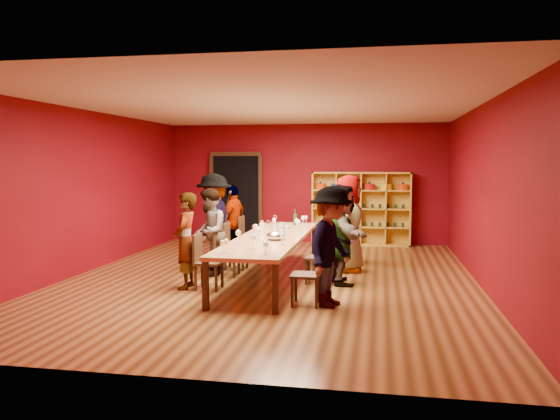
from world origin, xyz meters
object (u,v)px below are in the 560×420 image
object	(u,v)px
chair_person_right_2	(322,254)
person_right_3	(349,223)
person_left_2	(209,232)
chair_person_right_0	(312,271)
chair_person_left_2	(223,248)
chair_person_left_1	(204,259)
chair_person_left_3	(232,243)
person_right_0	(331,247)
person_right_4	(351,219)
shelving_unit	(361,205)
person_left_4	(233,222)
tasting_table	(271,239)
chair_person_right_4	(332,238)
person_left_3	(214,221)
person_right_2	(341,234)
wine_bottle	(295,219)
person_left_1	(186,241)
chair_person_left_4	(247,235)
chair_person_right_3	(328,244)
spittoon_bowl	(275,236)

from	to	relation	value
chair_person_right_2	person_right_3	bearing A→B (deg)	70.91
person_left_2	chair_person_right_0	xyz separation A→B (m)	(2.07, -1.75, -0.29)
chair_person_left_2	person_right_3	xyz separation A→B (m)	(2.20, 0.81, 0.40)
chair_person_left_1	chair_person_left_3	world-z (taller)	same
person_right_0	person_right_4	distance (m)	3.37
shelving_unit	person_left_4	world-z (taller)	shelving_unit
tasting_table	shelving_unit	xyz separation A→B (m)	(1.40, 4.32, 0.28)
chair_person_right_4	person_right_4	xyz separation A→B (m)	(0.39, -0.00, 0.40)
shelving_unit	chair_person_left_1	xyz separation A→B (m)	(-2.31, -5.27, -0.49)
chair_person_left_1	person_left_3	world-z (taller)	person_left_3
shelving_unit	chair_person_left_2	world-z (taller)	shelving_unit
chair_person_right_2	person_right_0	bearing A→B (deg)	-79.38
person_right_2	wine_bottle	size ratio (longest dim) A/B	5.28
chair_person_right_2	person_left_4	bearing A→B (deg)	135.63
person_left_1	chair_person_left_4	distance (m)	2.88
chair_person_left_3	person_right_2	xyz separation A→B (m)	(2.13, -0.90, 0.34)
person_right_2	chair_person_right_3	size ratio (longest dim) A/B	1.89
person_left_3	chair_person_left_3	bearing A→B (deg)	86.82
chair_person_left_3	person_left_3	xyz separation A→B (m)	(-0.35, -0.00, 0.42)
person_left_2	chair_person_right_2	size ratio (longest dim) A/B	1.76
person_left_2	tasting_table	bearing A→B (deg)	73.89
tasting_table	person_left_1	bearing A→B (deg)	-141.78
person_right_2	chair_person_right_0	bearing A→B (deg)	151.25
person_left_3	shelving_unit	bearing A→B (deg)	140.28
chair_person_right_4	person_right_2	bearing A→B (deg)	-80.61
chair_person_right_4	spittoon_bowl	world-z (taller)	spittoon_bowl
chair_person_left_3	person_left_3	world-z (taller)	person_left_3
chair_person_left_3	chair_person_right_2	bearing A→B (deg)	-26.27
chair_person_left_3	person_right_4	bearing A→B (deg)	24.42
shelving_unit	person_right_3	world-z (taller)	shelving_unit
person_right_0	person_right_4	xyz separation A→B (m)	(0.11, 3.37, 0.04)
chair_person_left_3	wine_bottle	size ratio (longest dim) A/B	2.80
chair_person_right_2	chair_person_right_0	bearing A→B (deg)	-90.00
person_left_4	person_right_0	world-z (taller)	person_right_0
person_left_3	person_right_3	world-z (taller)	person_left_3
chair_person_right_3	spittoon_bowl	bearing A→B (deg)	-119.37
person_right_4	spittoon_bowl	bearing A→B (deg)	168.77
chair_person_right_0	person_right_4	world-z (taller)	person_right_4
person_left_3	person_right_0	size ratio (longest dim) A/B	1.07
chair_person_left_3	person_left_3	size ratio (longest dim) A/B	0.49
chair_person_left_2	wine_bottle	distance (m)	2.01
shelving_unit	chair_person_right_3	bearing A→B (deg)	-98.16
person_left_2	chair_person_left_4	world-z (taller)	person_left_2
chair_person_left_4	chair_person_left_2	bearing A→B (deg)	-90.00
person_left_4	chair_person_right_3	bearing A→B (deg)	77.92
chair_person_left_4	chair_person_right_3	world-z (taller)	same
chair_person_left_1	person_left_3	bearing A→B (deg)	101.72
shelving_unit	chair_person_left_4	size ratio (longest dim) A/B	2.70
chair_person_left_1	person_left_3	xyz separation A→B (m)	(-0.35, 1.69, 0.42)
person_left_4	spittoon_bowl	bearing A→B (deg)	42.74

